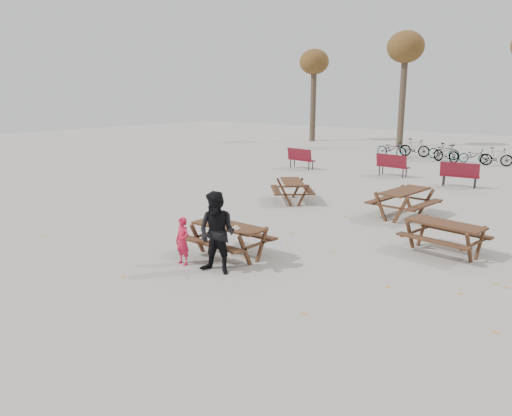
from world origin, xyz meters
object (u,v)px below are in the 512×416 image
Objects in this scene: food_tray at (236,228)px; picnic_table_north at (292,191)px; main_picnic_table at (229,233)px; picnic_table_far at (404,204)px; child at (183,241)px; adult at (217,233)px; soda_bottle at (214,221)px; picnic_table_east at (444,238)px.

food_tray reaches higher than picnic_table_north.
picnic_table_far is at bearing 75.54° from main_picnic_table.
child is 7.57m from picnic_table_far.
picnic_table_far is at bearing 68.93° from adult.
food_tray is at bearing 173.46° from picnic_table_far.
soda_bottle is at bearing 83.49° from child.
food_tray is at bearing -0.25° from soda_bottle.
picnic_table_north is at bearing 106.92° from child.
food_tray is (0.36, -0.15, 0.21)m from main_picnic_table.
child is (-0.45, -1.05, -0.04)m from main_picnic_table.
adult reaches higher than picnic_table_north.
main_picnic_table is 5.16m from picnic_table_east.
main_picnic_table is 1.02× the size of picnic_table_east.
picnic_table_north is at bearing 114.23° from food_tray.
food_tray is 0.82m from adult.
child is 1.04m from adult.
main_picnic_table is 6.31m from picnic_table_north.
picnic_table_far reaches higher than picnic_table_north.
picnic_table_north is (-2.02, 6.00, -0.47)m from soda_bottle.
picnic_table_far is (2.06, 7.29, -0.11)m from child.
adult reaches higher than child.
picnic_table_north is (-2.34, 5.86, -0.21)m from main_picnic_table.
main_picnic_table is 10.59× the size of soda_bottle.
child reaches higher than picnic_table_north.
picnic_table_east is at bearing 40.62° from adult.
child is at bearing -98.08° from soda_bottle.
food_tray reaches higher than main_picnic_table.
soda_bottle is (-0.32, -0.15, 0.26)m from main_picnic_table.
child is at bearing -26.98° from picnic_table_north.
soda_bottle is at bearing -131.48° from picnic_table_east.
picnic_table_east is at bearing 40.97° from soda_bottle.
main_picnic_table is 1.12m from adult.
soda_bottle reaches higher than picnic_table_far.
child reaches higher than food_tray.
food_tray is at bearing -18.10° from picnic_table_north.
child is 0.61× the size of adult.
adult is (0.98, 0.10, 0.35)m from child.
picnic_table_east is (3.46, 3.60, -0.41)m from food_tray.
picnic_table_north is at bearing 166.27° from picnic_table_east.
main_picnic_table is 6.45m from picnic_table_far.
picnic_table_north is at bearing 111.80° from main_picnic_table.
main_picnic_table reaches higher than picnic_table_east.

